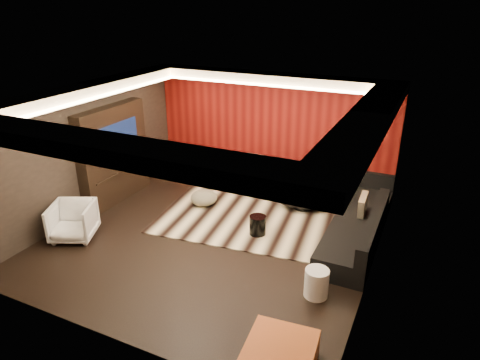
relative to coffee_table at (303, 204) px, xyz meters
The scene contains 26 objects.
floor 2.30m from the coffee_table, 122.07° to the right, with size 6.00×6.00×0.02m, color black.
ceiling 3.54m from the coffee_table, 122.07° to the right, with size 6.00×6.00×0.02m, color silver.
wall_back 2.07m from the coffee_table, 139.03° to the left, with size 6.00×0.02×2.80m, color black.
wall_left 4.83m from the coffee_table, 155.27° to the right, with size 0.02×6.00×2.80m, color black.
wall_right 2.94m from the coffee_table, 47.46° to the right, with size 0.02×6.00×2.80m, color black.
red_feature_wall 2.05m from the coffee_table, 140.12° to the left, with size 5.98×0.05×2.78m, color #6B0C0A.
soffit_back 2.95m from the coffee_table, 148.42° to the left, with size 6.00×0.60×0.22m, color silver.
soffit_front 5.45m from the coffee_table, 104.72° to the right, with size 6.00×0.60×0.22m, color silver.
soffit_left 5.08m from the coffee_table, 153.57° to the right, with size 0.60×4.80×0.22m, color silver.
soffit_right 3.55m from the coffee_table, 52.82° to the right, with size 0.60×4.80×0.22m, color silver.
cove_back 2.80m from the coffee_table, 161.41° to the left, with size 4.80×0.08×0.04m, color #FFD899.
cove_front 5.12m from the coffee_table, 105.83° to the right, with size 4.80×0.08×0.04m, color #FFD899.
cove_left 4.78m from the coffee_table, 151.44° to the right, with size 0.08×4.80×0.04m, color #FFD899.
cove_right 3.36m from the coffee_table, 59.71° to the right, with size 0.08×4.80×0.04m, color #FFD899.
tv_surround 4.40m from the coffee_table, 161.67° to the right, with size 0.30×2.00×2.20m, color black.
tv_screen 4.35m from the coffee_table, 160.97° to the right, with size 0.04×1.30×0.80m, color black.
tv_shelf 4.18m from the coffee_table, 160.97° to the right, with size 0.04×1.60×0.04m, color black.
rug 1.07m from the coffee_table, 138.42° to the right, with size 4.00×3.00×0.02m, color beige.
coffee_table is the anchor object (origin of this frame).
drum_stool 1.56m from the coffee_table, 107.56° to the right, with size 0.33×0.33×0.39m, color black.
striped_pouf 2.24m from the coffee_table, 159.27° to the right, with size 0.60×0.60×0.33m, color beige.
white_side_table 3.05m from the coffee_table, 68.72° to the right, with size 0.38×0.38×0.48m, color white.
orange_ottoman 4.58m from the coffee_table, 76.15° to the right, with size 0.86×0.86×0.38m, color #A93F15.
armchair 4.83m from the coffee_table, 139.59° to the right, with size 0.78×0.80×0.73m, color white.
sectional_sofa 0.54m from the coffee_table, ahead, with size 3.65×3.50×0.75m.
throw_pillows 0.59m from the coffee_table, 92.20° to the left, with size 3.12×1.66×0.50m.
Camera 1 is at (3.60, -6.41, 4.34)m, focal length 32.00 mm.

